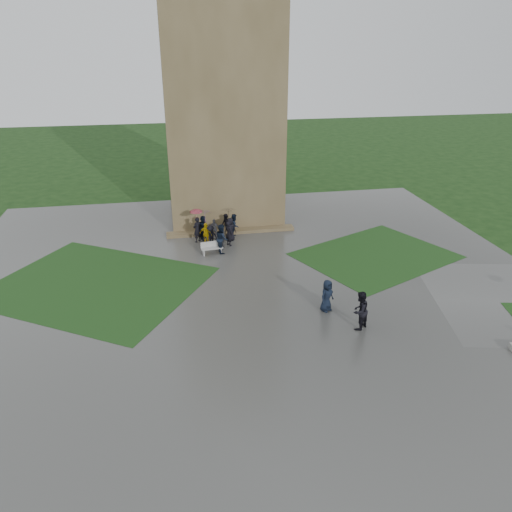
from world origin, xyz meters
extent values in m
plane|color=black|center=(0.00, 0.00, 0.00)|extent=(120.00, 120.00, 0.00)
cube|color=#3B3B39|center=(0.00, 2.00, 0.01)|extent=(34.00, 34.00, 0.02)
cube|color=#153613|center=(-8.50, 4.00, 0.03)|extent=(14.10, 13.46, 0.01)
cube|color=#153613|center=(8.50, 5.00, 0.03)|extent=(11.12, 10.15, 0.01)
cube|color=brown|center=(0.00, 15.00, 9.00)|extent=(8.00, 8.00, 18.00)
cube|color=brown|center=(0.00, 10.60, 0.13)|extent=(9.00, 0.80, 0.22)
cube|color=#A5A4A0|center=(-1.68, 7.09, 0.42)|extent=(1.42, 0.59, 0.06)
cube|color=#A5A4A0|center=(-2.23, 7.02, 0.21)|extent=(0.12, 0.37, 0.39)
cube|color=#A5A4A0|center=(-1.13, 7.16, 0.21)|extent=(0.12, 0.37, 0.39)
cube|color=#A5A4A0|center=(-1.71, 7.29, 0.64)|extent=(1.37, 0.22, 0.37)
imported|color=black|center=(-0.21, 9.21, 0.82)|extent=(0.93, 0.80, 1.60)
imported|color=black|center=(0.16, 9.85, 0.83)|extent=(0.67, 0.89, 1.63)
imported|color=black|center=(-0.39, 10.33, 0.77)|extent=(0.54, 0.79, 1.49)
imported|color=#444449|center=(-1.28, 9.60, 0.74)|extent=(0.96, 0.74, 1.44)
imported|color=black|center=(-2.00, 9.69, 0.86)|extent=(0.68, 0.92, 1.69)
imported|color=black|center=(-2.43, 9.33, 0.89)|extent=(0.76, 0.73, 1.75)
imported|color=#C0980B|center=(-1.92, 8.61, 0.81)|extent=(1.06, 0.95, 1.57)
imported|color=black|center=(-1.61, 8.42, 0.74)|extent=(1.05, 0.87, 1.45)
imported|color=black|center=(-1.01, 7.31, 0.96)|extent=(0.62, 0.97, 1.89)
imported|color=#444449|center=(-0.92, 7.92, 0.81)|extent=(0.63, 0.98, 1.58)
imported|color=black|center=(-0.42, 8.35, 0.86)|extent=(0.65, 0.73, 1.68)
imported|color=#D7586F|center=(-2.43, 9.33, 2.01)|extent=(0.82, 0.82, 0.72)
imported|color=#733592|center=(-1.92, 8.61, 2.04)|extent=(0.94, 0.94, 0.86)
imported|color=black|center=(-0.42, 8.35, 2.12)|extent=(1.05, 1.05, 0.96)
imported|color=black|center=(3.31, -1.03, 0.86)|extent=(1.00, 0.92, 1.69)
imported|color=black|center=(4.32, -2.93, 0.99)|extent=(1.07, 1.00, 1.93)
camera|label=1|loc=(-4.12, -22.07, 12.86)|focal=35.00mm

